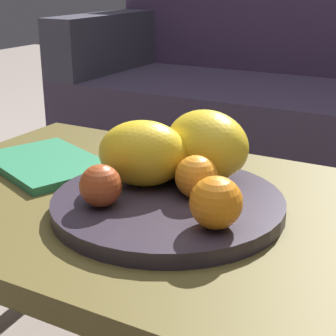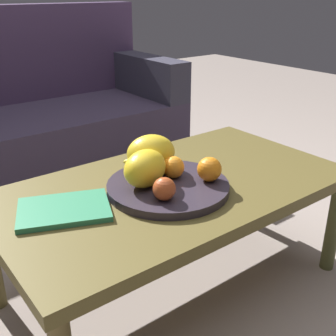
# 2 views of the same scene
# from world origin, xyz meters

# --- Properties ---
(ground_plane) EXTENTS (8.00, 8.00, 0.00)m
(ground_plane) POSITION_xyz_m (0.00, 0.00, 0.00)
(ground_plane) COLOR gray
(coffee_table) EXTENTS (1.13, 0.63, 0.40)m
(coffee_table) POSITION_xyz_m (0.00, 0.00, 0.36)
(coffee_table) COLOR brown
(coffee_table) RESTS_ON ground_plane
(couch) EXTENTS (1.70, 0.70, 0.90)m
(couch) POSITION_xyz_m (-0.14, 1.15, 0.30)
(couch) COLOR #362D42
(couch) RESTS_ON ground_plane
(fruit_bowl) EXTENTS (0.38, 0.38, 0.03)m
(fruit_bowl) POSITION_xyz_m (-0.05, -0.03, 0.42)
(fruit_bowl) COLOR #312935
(fruit_bowl) RESTS_ON coffee_table
(melon_large_front) EXTENTS (0.19, 0.16, 0.12)m
(melon_large_front) POSITION_xyz_m (-0.03, 0.08, 0.49)
(melon_large_front) COLOR yellow
(melon_large_front) RESTS_ON fruit_bowl
(melon_smaller_beside) EXTENTS (0.18, 0.16, 0.11)m
(melon_smaller_beside) POSITION_xyz_m (-0.11, -0.00, 0.48)
(melon_smaller_beside) COLOR yellow
(melon_smaller_beside) RESTS_ON fruit_bowl
(orange_front) EXTENTS (0.07, 0.07, 0.07)m
(orange_front) POSITION_xyz_m (-0.01, -0.01, 0.46)
(orange_front) COLOR orange
(orange_front) RESTS_ON fruit_bowl
(orange_left) EXTENTS (0.08, 0.08, 0.08)m
(orange_left) POSITION_xyz_m (0.07, -0.09, 0.47)
(orange_left) COLOR orange
(orange_left) RESTS_ON fruit_bowl
(apple_front) EXTENTS (0.07, 0.07, 0.07)m
(apple_front) POSITION_xyz_m (-0.12, -0.11, 0.46)
(apple_front) COLOR #AD4720
(apple_front) RESTS_ON fruit_bowl
(banana_bunch) EXTENTS (0.17, 0.12, 0.06)m
(banana_bunch) POSITION_xyz_m (-0.06, 0.06, 0.46)
(banana_bunch) COLOR gold
(banana_bunch) RESTS_ON fruit_bowl
(magazine) EXTENTS (0.30, 0.26, 0.02)m
(magazine) POSITION_xyz_m (-0.36, 0.04, 0.41)
(magazine) COLOR #31875B
(magazine) RESTS_ON coffee_table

